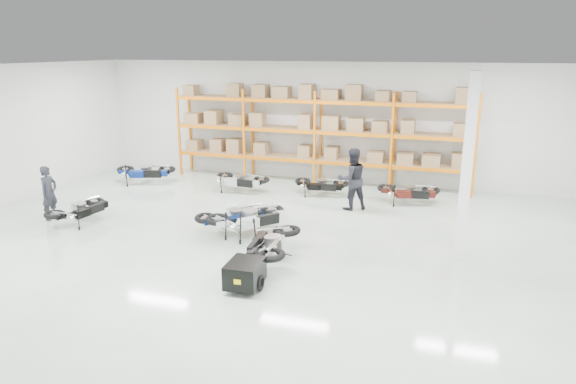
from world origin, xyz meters
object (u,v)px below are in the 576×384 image
(moto_silver_left, at_px, (250,213))
(person_left, at_px, (49,193))
(moto_touring_right, at_px, (270,238))
(moto_back_d, at_px, (409,188))
(moto_black_far_left, at_px, (80,206))
(moto_back_b, at_px, (240,177))
(moto_blue_centre, at_px, (235,212))
(moto_back_a, at_px, (144,168))
(person_back, at_px, (352,179))
(trailer, at_px, (245,274))
(moto_back_c, at_px, (321,181))

(moto_silver_left, relative_size, person_left, 1.23)
(moto_touring_right, bearing_deg, moto_back_d, 60.24)
(moto_black_far_left, distance_m, person_left, 1.13)
(moto_back_b, bearing_deg, moto_blue_centre, -153.36)
(moto_back_a, distance_m, person_back, 8.16)
(trailer, bearing_deg, moto_back_c, 89.83)
(moto_touring_right, relative_size, moto_back_b, 1.10)
(moto_blue_centre, relative_size, trailer, 1.25)
(moto_back_d, distance_m, person_left, 11.24)
(moto_back_d, bearing_deg, person_left, 107.32)
(moto_back_c, bearing_deg, trailer, 178.57)
(moto_blue_centre, xyz_separation_m, moto_back_b, (-1.51, 3.90, -0.02))
(moto_black_far_left, distance_m, person_back, 8.25)
(moto_back_d, bearing_deg, moto_touring_right, 146.24)
(moto_silver_left, height_order, moto_touring_right, moto_silver_left)
(moto_touring_right, bearing_deg, moto_silver_left, 122.12)
(moto_touring_right, distance_m, moto_back_d, 6.47)
(trailer, bearing_deg, moto_silver_left, 107.90)
(moto_back_d, relative_size, person_left, 1.07)
(moto_touring_right, relative_size, moto_back_c, 1.19)
(moto_silver_left, relative_size, person_back, 1.02)
(trailer, distance_m, moto_back_a, 10.01)
(moto_touring_right, distance_m, moto_back_b, 6.36)
(moto_blue_centre, height_order, moto_touring_right, moto_touring_right)
(moto_black_far_left, height_order, moto_touring_right, moto_touring_right)
(moto_back_a, distance_m, moto_back_b, 3.91)
(moto_back_c, distance_m, person_left, 8.67)
(moto_blue_centre, height_order, moto_silver_left, moto_silver_left)
(trailer, relative_size, moto_back_c, 0.90)
(moto_blue_centre, relative_size, person_back, 0.93)
(moto_back_a, bearing_deg, moto_back_d, -105.57)
(moto_back_a, height_order, person_back, person_back)
(moto_silver_left, distance_m, moto_back_a, 7.10)
(moto_black_far_left, relative_size, moto_back_d, 0.98)
(moto_touring_right, height_order, moto_back_d, moto_touring_right)
(person_left, bearing_deg, moto_back_c, -54.90)
(trailer, height_order, moto_back_d, moto_back_d)
(moto_blue_centre, height_order, moto_black_far_left, moto_blue_centre)
(trailer, xyz_separation_m, person_back, (1.05, 6.31, 0.63))
(moto_silver_left, height_order, moto_back_c, moto_silver_left)
(person_left, bearing_deg, moto_back_d, -64.17)
(moto_black_far_left, bearing_deg, moto_back_c, -130.15)
(moto_silver_left, height_order, moto_back_b, moto_silver_left)
(trailer, distance_m, moto_back_b, 7.79)
(moto_black_far_left, relative_size, moto_back_c, 1.05)
(moto_touring_right, bearing_deg, person_left, 168.06)
(moto_back_b, bearing_deg, person_left, 142.99)
(moto_silver_left, distance_m, person_back, 3.88)
(moto_back_d, xyz_separation_m, person_back, (-1.70, -1.14, 0.46))
(moto_silver_left, bearing_deg, moto_touring_right, 167.93)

